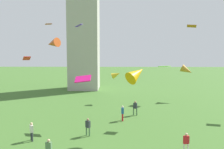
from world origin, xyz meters
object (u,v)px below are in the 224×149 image
object	(u,v)px
person_5	(135,107)
kite_flying_2	(187,70)
person_0	(32,130)
kite_flying_9	(79,25)
kite_flying_6	(137,74)
person_3	(186,142)
kite_flying_0	(192,26)
person_4	(49,148)
kite_flying_3	(164,66)
kite_flying_8	(116,75)
person_1	(88,126)
kite_flying_1	(49,24)
kite_flying_10	(83,79)
person_2	(123,112)
kite_flying_5	(27,58)
kite_flying_11	(53,43)

from	to	relation	value
person_5	kite_flying_2	bearing A→B (deg)	64.42
person_0	kite_flying_9	bearing A→B (deg)	133.45
kite_flying_2	kite_flying_6	xyz separation A→B (m)	(-9.80, -17.01, 0.96)
person_3	kite_flying_0	bearing A→B (deg)	-126.97
person_4	kite_flying_3	distance (m)	24.71
person_3	kite_flying_8	bearing A→B (deg)	-92.31
person_1	kite_flying_1	bearing A→B (deg)	151.31
person_5	kite_flying_10	world-z (taller)	kite_flying_10
person_5	person_2	bearing A→B (deg)	-107.86
kite_flying_1	kite_flying_8	distance (m)	14.59
kite_flying_5	kite_flying_6	xyz separation A→B (m)	(10.42, -0.11, -1.45)
person_4	kite_flying_8	bearing A→B (deg)	84.66
kite_flying_6	kite_flying_9	bearing A→B (deg)	-2.30
kite_flying_0	kite_flying_8	distance (m)	13.79
kite_flying_10	kite_flying_1	bearing A→B (deg)	120.41
kite_flying_0	kite_flying_11	distance (m)	19.85
kite_flying_1	kite_flying_10	bearing A→B (deg)	92.76
kite_flying_0	kite_flying_8	size ratio (longest dim) A/B	0.70
person_4	person_0	bearing A→B (deg)	133.41
person_1	kite_flying_8	world-z (taller)	kite_flying_8
person_1	person_4	world-z (taller)	person_1
kite_flying_10	person_1	bearing A→B (deg)	-71.41
person_4	kite_flying_1	bearing A→B (deg)	114.05
person_1	kite_flying_0	size ratio (longest dim) A/B	1.38
person_5	kite_flying_11	xyz separation A→B (m)	(-12.00, 6.21, 8.25)
kite_flying_2	kite_flying_3	distance (m)	4.48
person_2	kite_flying_3	bearing A→B (deg)	142.73
kite_flying_3	kite_flying_5	distance (m)	22.22
kite_flying_2	kite_flying_9	bearing A→B (deg)	139.41
person_2	kite_flying_2	distance (m)	16.96
kite_flying_1	kite_flying_9	world-z (taller)	kite_flying_1
person_2	person_5	xyz separation A→B (m)	(1.66, 2.33, 0.04)
person_4	kite_flying_6	size ratio (longest dim) A/B	0.65
person_3	kite_flying_2	bearing A→B (deg)	-125.20
kite_flying_0	kite_flying_2	world-z (taller)	kite_flying_0
kite_flying_5	kite_flying_8	bearing A→B (deg)	121.14
person_5	kite_flying_5	bearing A→B (deg)	-129.95
kite_flying_3	kite_flying_10	size ratio (longest dim) A/B	1.18
kite_flying_9	person_1	bearing A→B (deg)	-54.72
person_3	person_0	bearing A→B (deg)	-28.79
kite_flying_8	person_4	bearing A→B (deg)	-179.97
kite_flying_3	kite_flying_11	xyz separation A→B (m)	(-17.26, -2.02, 3.55)
kite_flying_1	kite_flying_9	bearing A→B (deg)	100.91
person_3	kite_flying_11	size ratio (longest dim) A/B	0.63
person_2	person_5	world-z (taller)	person_5
person_3	person_4	distance (m)	10.56
person_3	kite_flying_1	size ratio (longest dim) A/B	1.27
kite_flying_2	person_0	bearing A→B (deg)	157.09
kite_flying_8	kite_flying_9	world-z (taller)	kite_flying_9
person_0	kite_flying_10	bearing A→B (deg)	105.49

